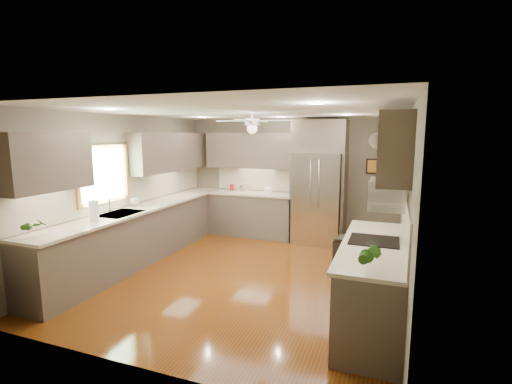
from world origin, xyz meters
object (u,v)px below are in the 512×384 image
Objects in this scene: canister_c at (248,188)px; stool at (346,251)px; canister_a at (232,187)px; soap_bottle at (136,200)px; canister_b at (241,188)px; potted_plant_left at (35,225)px; refrigerator at (319,184)px; microwave at (387,194)px; potted_plant_right at (370,256)px; paper_towel at (94,211)px; bowl at (268,192)px.

stool is (2.26, -1.23, -0.79)m from canister_c.
soap_bottle reaches higher than canister_a.
canister_b reaches higher than stool.
potted_plant_left reaches higher than canister_b.
canister_b is 0.40× the size of potted_plant_left.
refrigerator is at bearing 57.46° from potted_plant_left.
microwave is (2.88, -2.79, 0.45)m from canister_c.
refrigerator is at bearing 121.90° from stool.
potted_plant_right is 3.92m from paper_towel.
bowl is 0.51× the size of stool.
potted_plant_right reaches higher than canister_a.
potted_plant_right is at bearing -95.03° from microwave.
stool is (3.35, 2.98, -0.86)m from potted_plant_left.
canister_c is at bearing -0.25° from canister_a.
canister_a is 3.35m from paper_towel.
refrigerator is (-1.22, 3.89, 0.10)m from potted_plant_right.
canister_a is 4.28m from potted_plant_left.
microwave is (3.25, -2.80, 0.46)m from canister_a.
bowl is at bearing 69.40° from potted_plant_left.
potted_plant_left is at bearing -122.54° from refrigerator.
soap_bottle is 3.70m from stool.
paper_towel is (-0.00, 0.94, -0.01)m from potted_plant_left.
soap_bottle is 2.05m from potted_plant_left.
potted_plant_right is at bearing -10.33° from paper_towel.
canister_a is 0.06× the size of refrigerator.
canister_b is 0.15m from canister_c.
canister_b is at bearing 177.50° from canister_c.
refrigerator reaches higher than soap_bottle.
microwave reaches higher than bowl.
canister_a reaches higher than canister_b.
canister_b is at bearing 1.33° from canister_a.
bowl is at bearing 64.07° from paper_towel.
soap_bottle is 0.64× the size of potted_plant_left.
paper_towel is (-1.56, -3.22, 0.11)m from bowl.
canister_b is 3.41m from paper_towel.
paper_towel is (-3.35, -2.04, 0.84)m from stool.
refrigerator is (1.92, -0.09, 0.17)m from canister_a.
soap_bottle is at bearing -111.45° from canister_a.
microwave is (3.03, -2.80, 0.47)m from canister_b.
refrigerator is at bearing -3.13° from canister_b.
potted_plant_right is 2.92m from stool.
canister_b is 0.63× the size of soap_bottle.
canister_b is 0.64m from bowl.
potted_plant_right is 4.08m from refrigerator.
canister_b is at bearing 137.25° from microwave.
potted_plant_left is (-1.08, -4.21, 0.06)m from canister_c.
canister_c reaches higher than canister_a.
refrigerator is at bearing 50.41° from paper_towel.
canister_c is 2.70m from stool.
stool is at bearing 31.36° from paper_towel.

